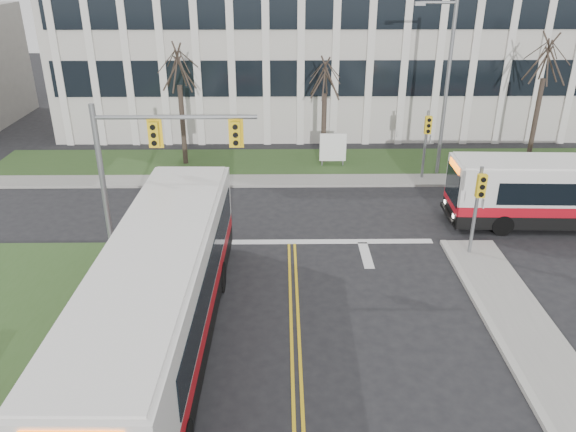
{
  "coord_description": "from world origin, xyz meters",
  "views": [
    {
      "loc": [
        -0.4,
        -12.99,
        11.04
      ],
      "look_at": [
        -0.18,
        6.52,
        2.0
      ],
      "focal_mm": 35.0,
      "sensor_mm": 36.0,
      "label": 1
    }
  ],
  "objects": [
    {
      "name": "ground",
      "position": [
        0.0,
        0.0,
        0.0
      ],
      "size": [
        120.0,
        120.0,
        0.0
      ],
      "primitive_type": "plane",
      "color": "black",
      "rests_on": "ground"
    },
    {
      "name": "directory_sign",
      "position": [
        2.5,
        17.5,
        1.17
      ],
      "size": [
        1.5,
        0.12,
        2.0
      ],
      "color": "slate",
      "rests_on": "ground"
    },
    {
      "name": "sidewalk_cross",
      "position": [
        5.0,
        15.2,
        0.07
      ],
      "size": [
        44.0,
        1.6,
        0.14
      ],
      "primitive_type": "cube",
      "color": "#9E9B93",
      "rests_on": "ground"
    },
    {
      "name": "office_building",
      "position": [
        5.0,
        30.0,
        6.0
      ],
      "size": [
        40.0,
        16.0,
        12.0
      ],
      "primitive_type": "cube",
      "color": "#B9B5AA",
      "rests_on": "ground"
    },
    {
      "name": "signal_pole_far",
      "position": [
        7.2,
        15.4,
        2.5
      ],
      "size": [
        0.34,
        0.39,
        3.8
      ],
      "color": "slate",
      "rests_on": "ground"
    },
    {
      "name": "tree_mid",
      "position": [
        2.0,
        18.2,
        4.88
      ],
      "size": [
        1.8,
        1.8,
        6.82
      ],
      "color": "#42352B",
      "rests_on": "ground"
    },
    {
      "name": "building_lawn",
      "position": [
        5.0,
        18.0,
        0.06
      ],
      "size": [
        44.0,
        5.0,
        0.12
      ],
      "primitive_type": "cube",
      "color": "#304E21",
      "rests_on": "ground"
    },
    {
      "name": "mast_arm_signal",
      "position": [
        -5.62,
        7.16,
        4.26
      ],
      "size": [
        6.11,
        0.38,
        6.2
      ],
      "color": "slate",
      "rests_on": "ground"
    },
    {
      "name": "tree_right",
      "position": [
        14.0,
        18.0,
        5.91
      ],
      "size": [
        1.8,
        1.8,
        8.25
      ],
      "color": "#42352B",
      "rests_on": "ground"
    },
    {
      "name": "tree_left",
      "position": [
        -6.0,
        18.0,
        5.51
      ],
      "size": [
        1.8,
        1.8,
        7.7
      ],
      "color": "#42352B",
      "rests_on": "ground"
    },
    {
      "name": "streetlight",
      "position": [
        8.03,
        16.2,
        5.19
      ],
      "size": [
        2.15,
        0.25,
        9.2
      ],
      "color": "slate",
      "rests_on": "ground"
    },
    {
      "name": "bus_main",
      "position": [
        -4.03,
        1.09,
        1.78
      ],
      "size": [
        3.11,
        13.39,
        3.56
      ],
      "primitive_type": null,
      "rotation": [
        0.0,
        0.0,
        -0.02
      ],
      "color": "silver",
      "rests_on": "ground"
    },
    {
      "name": "signal_pole_near",
      "position": [
        7.2,
        6.9,
        2.5
      ],
      "size": [
        0.34,
        0.39,
        3.8
      ],
      "color": "slate",
      "rests_on": "ground"
    }
  ]
}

